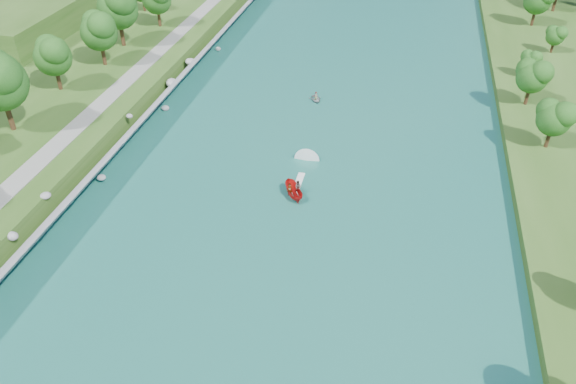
# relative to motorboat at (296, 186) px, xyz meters

# --- Properties ---
(ground) EXTENTS (260.00, 260.00, 0.00)m
(ground) POSITION_rel_motorboat_xyz_m (-0.20, -14.34, -0.84)
(ground) COLOR #2D5119
(ground) RESTS_ON ground
(river_water) EXTENTS (55.00, 240.00, 0.10)m
(river_water) POSITION_rel_motorboat_xyz_m (-0.20, 5.66, -0.79)
(river_water) COLOR #17574F
(river_water) RESTS_ON ground
(riprap_bank) EXTENTS (4.09, 236.00, 4.05)m
(riprap_bank) POSITION_rel_motorboat_xyz_m (-26.05, 5.15, 0.97)
(riprap_bank) COLOR slate
(riprap_bank) RESTS_ON ground
(riverside_path) EXTENTS (3.00, 200.00, 0.10)m
(riverside_path) POSITION_rel_motorboat_xyz_m (-32.70, 5.66, 2.71)
(riverside_path) COLOR gray
(riverside_path) RESTS_ON berm_west
(motorboat) EXTENTS (3.62, 19.07, 2.15)m
(motorboat) POSITION_rel_motorboat_xyz_m (0.00, 0.00, 0.00)
(motorboat) COLOR #B8100E
(motorboat) RESTS_ON river_water
(raft) EXTENTS (3.01, 3.47, 1.56)m
(raft) POSITION_rel_motorboat_xyz_m (-2.13, 26.15, -0.38)
(raft) COLOR gray
(raft) RESTS_ON river_water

